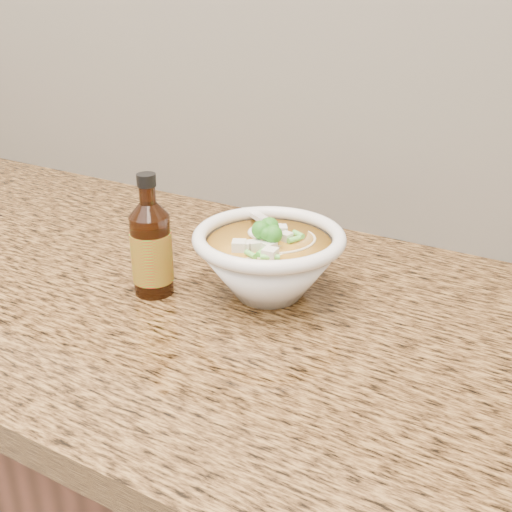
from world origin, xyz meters
The scene contains 3 objects.
counter_slab centered at (0.00, 1.68, 0.88)m, with size 4.00×0.68×0.04m, color olive.
soup_bowl centered at (0.15, 1.71, 0.95)m, with size 0.20×0.20×0.11m.
hot_sauce_bottle centered at (0.01, 1.63, 0.96)m, with size 0.07×0.07×0.17m.
Camera 1 is at (0.53, 1.03, 1.32)m, focal length 45.00 mm.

